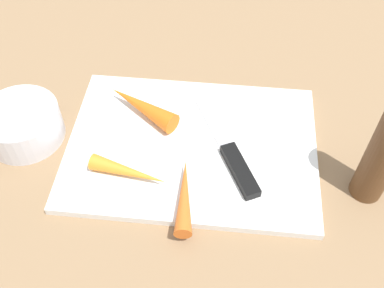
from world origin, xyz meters
name	(u,v)px	position (x,y,z in m)	size (l,w,h in m)	color
ground_plane	(192,149)	(0.00, 0.00, 0.00)	(1.40, 1.40, 0.00)	#8C6D4C
cutting_board	(192,147)	(0.00, 0.00, 0.01)	(0.36, 0.26, 0.01)	white
knife	(236,163)	(-0.06, 0.03, 0.02)	(0.11, 0.19, 0.01)	#B7B7BC
carrot_shortest	(129,172)	(0.08, 0.07, 0.02)	(0.02, 0.02, 0.11)	orange
carrot_longest	(142,106)	(0.08, -0.05, 0.03)	(0.03, 0.03, 0.12)	orange
carrot_medium	(186,195)	(0.00, 0.10, 0.02)	(0.02, 0.02, 0.11)	orange
small_bowl	(23,122)	(0.25, 0.00, 0.03)	(0.11, 0.11, 0.05)	silver
pepper_grinder	(384,155)	(-0.24, 0.05, 0.08)	(0.04, 0.04, 0.16)	brown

